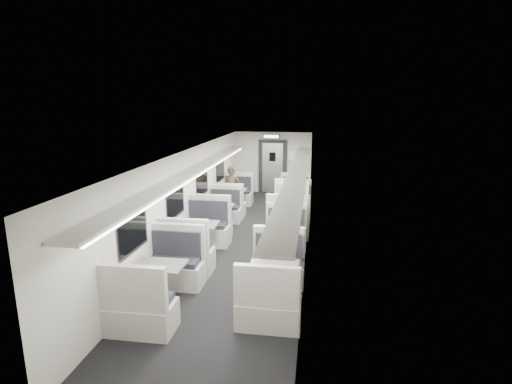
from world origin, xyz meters
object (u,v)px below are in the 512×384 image
(booth_left_a, at_px, (233,199))
(booth_right_c, at_px, (283,244))
(booth_left_b, at_px, (219,217))
(vestibule_door, at_px, (273,167))
(booth_right_d, at_px, (274,283))
(booth_right_b, at_px, (290,214))
(booth_right_a, at_px, (294,199))
(exit_sign, at_px, (271,136))
(booth_left_d, at_px, (159,284))
(passenger, at_px, (232,190))
(booth_left_c, at_px, (197,240))

(booth_left_a, bearing_deg, booth_right_c, -63.62)
(booth_left_b, distance_m, vestibule_door, 4.98)
(booth_right_d, bearing_deg, booth_right_b, 90.00)
(booth_right_c, bearing_deg, booth_right_a, 90.00)
(booth_left_a, xyz_separation_m, booth_right_d, (2.00, -6.08, 0.01))
(vestibule_door, height_order, exit_sign, exit_sign)
(booth_left_a, height_order, exit_sign, exit_sign)
(booth_left_a, height_order, booth_right_b, booth_right_b)
(booth_left_d, relative_size, booth_right_d, 1.06)
(booth_left_b, xyz_separation_m, booth_right_b, (2.00, 0.44, 0.05))
(vestibule_door, bearing_deg, booth_right_d, -83.56)
(booth_left_d, xyz_separation_m, vestibule_door, (1.00, 9.26, 0.64))
(booth_right_b, bearing_deg, vestibule_door, 102.81)
(booth_right_d, distance_m, passenger, 5.98)
(vestibule_door, bearing_deg, booth_right_c, -81.66)
(booth_left_c, height_order, exit_sign, exit_sign)
(booth_right_d, bearing_deg, booth_left_b, 116.40)
(booth_left_c, height_order, booth_right_a, booth_left_c)
(booth_left_b, xyz_separation_m, booth_right_d, (2.00, -4.03, 0.01))
(booth_right_d, xyz_separation_m, vestibule_door, (-1.00, 8.87, 0.66))
(passenger, bearing_deg, booth_left_c, -80.63)
(booth_left_d, bearing_deg, booth_right_a, 73.55)
(booth_left_d, distance_m, booth_right_a, 7.06)
(booth_left_a, relative_size, booth_right_a, 1.01)
(booth_left_b, bearing_deg, booth_right_d, -63.60)
(booth_right_c, xyz_separation_m, vestibule_door, (-1.00, 6.82, 0.67))
(booth_left_c, xyz_separation_m, passenger, (0.04, 3.70, 0.36))
(booth_left_a, xyz_separation_m, booth_left_c, (0.00, -4.15, 0.05))
(booth_left_c, bearing_deg, booth_right_a, 65.78)
(booth_right_b, height_order, vestibule_door, vestibule_door)
(booth_left_a, relative_size, booth_right_d, 0.98)
(booth_right_d, relative_size, passenger, 1.36)
(exit_sign, bearing_deg, passenger, -109.36)
(booth_left_b, height_order, booth_right_b, booth_right_b)
(booth_right_b, distance_m, booth_right_c, 2.42)
(booth_left_d, relative_size, booth_right_b, 0.98)
(booth_left_b, height_order, booth_left_c, booth_left_c)
(vestibule_door, bearing_deg, booth_left_c, -98.21)
(booth_left_b, bearing_deg, booth_left_c, -90.00)
(booth_left_a, height_order, passenger, passenger)
(booth_left_c, relative_size, booth_right_d, 1.10)
(booth_left_c, xyz_separation_m, booth_right_b, (2.00, 2.54, -0.01))
(passenger, bearing_deg, booth_right_b, -20.82)
(booth_left_b, distance_m, booth_right_a, 3.08)
(booth_right_b, bearing_deg, booth_right_d, -90.00)
(booth_left_d, height_order, exit_sign, exit_sign)
(booth_right_a, xyz_separation_m, booth_right_b, (0.00, -1.91, 0.04))
(booth_right_d, bearing_deg, booth_right_a, 90.00)
(booth_left_d, height_order, booth_right_d, booth_left_d)
(booth_right_b, relative_size, passenger, 1.47)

